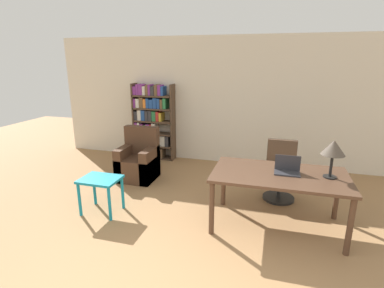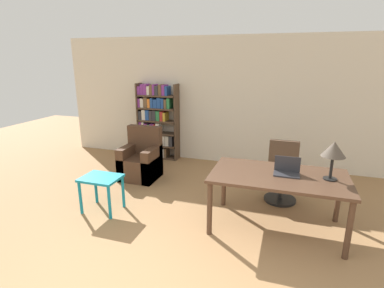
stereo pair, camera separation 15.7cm
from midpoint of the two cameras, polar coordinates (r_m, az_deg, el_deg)
The scene contains 8 objects.
wall_back at distance 6.47m, azimuth 6.73°, elevation 8.00°, with size 8.00×0.06×2.70m.
desk at distance 4.14m, azimuth 15.20°, elevation -6.56°, with size 1.75×0.99×0.77m.
laptop at distance 4.14m, azimuth 16.65°, elevation -4.62°, with size 0.33×0.22×0.23m.
table_lamp at distance 4.07m, azimuth 24.35°, elevation -0.84°, with size 0.29×0.29×0.49m.
office_chair at distance 5.10m, azimuth 15.62°, elevation -5.26°, with size 0.51×0.51×0.96m.
side_table_blue at distance 4.68m, azimuth -17.96°, elevation -7.36°, with size 0.56×0.45×0.54m.
armchair at distance 5.83m, azimuth -10.94°, elevation -3.41°, with size 0.67×0.64×0.98m.
bookshelf at distance 6.88m, azimuth -8.37°, elevation 4.10°, with size 0.95×0.28×1.71m.
Camera 1 is at (0.96, -1.82, 2.23)m, focal length 28.00 mm.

